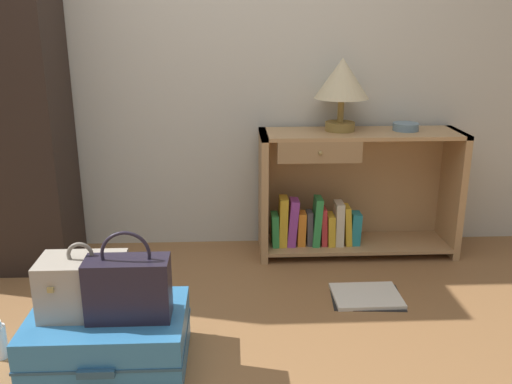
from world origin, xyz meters
name	(u,v)px	position (x,y,z in m)	size (l,w,h in m)	color
ground_plane	(196,384)	(0.00, 0.00, 0.00)	(9.00, 9.00, 0.00)	olive
back_wall	(203,30)	(0.00, 1.50, 1.30)	(6.40, 0.10, 2.60)	beige
bookshelf	(347,196)	(0.84, 1.27, 0.35)	(1.17, 0.35, 0.75)	tan
table_lamp	(342,81)	(0.78, 1.29, 1.03)	(0.31, 0.31, 0.41)	olive
bowl	(406,127)	(1.16, 1.28, 0.77)	(0.15, 0.15, 0.04)	slate
suitcase_large	(109,339)	(-0.36, 0.15, 0.12)	(0.64, 0.48, 0.23)	teal
train_case	(83,286)	(-0.45, 0.17, 0.35)	(0.34, 0.22, 0.31)	#A89E8E
handbag	(128,287)	(-0.26, 0.12, 0.37)	(0.33, 0.14, 0.37)	#231E2D
open_book_on_floor	(366,296)	(0.84, 0.67, 0.01)	(0.38, 0.31, 0.02)	white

